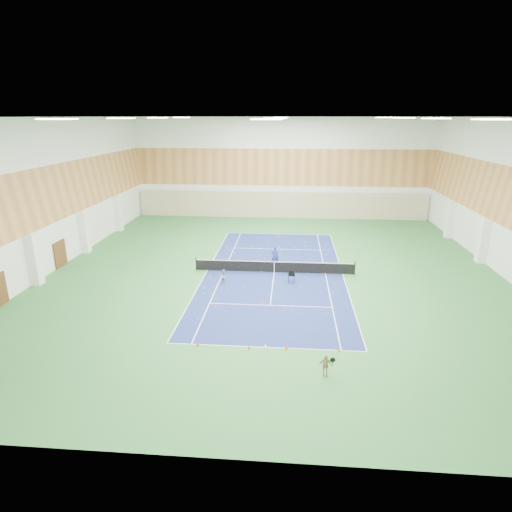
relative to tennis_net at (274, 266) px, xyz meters
The scene contains 21 objects.
ground 0.55m from the tennis_net, ahead, with size 40.00×40.00×0.00m, color #2E6D34.
room_shell 5.45m from the tennis_net, ahead, with size 36.00×40.00×12.00m, color white, non-canonical shape.
wood_cladding 7.45m from the tennis_net, ahead, with size 36.00×40.00×8.00m, color #C48249, non-canonical shape.
ceiling_light_grid 11.37m from the tennis_net, ahead, with size 21.40×25.40×0.06m, color white, non-canonical shape.
court_surface 0.55m from the tennis_net, ahead, with size 10.97×23.77×0.01m, color navy.
tennis_balls_scatter 0.50m from the tennis_net, ahead, with size 10.57×22.77×0.07m, color yellow, non-canonical shape.
tennis_net is the anchor object (origin of this frame).
back_curtain 19.78m from the tennis_net, 90.00° to the left, with size 35.40×0.16×3.20m, color #C6B793.
door_left_b 17.93m from the tennis_net, behind, with size 0.08×1.80×2.20m, color #593319.
coach 1.70m from the tennis_net, 90.70° to the left, with size 0.63×0.41×1.72m, color navy.
child_court 4.59m from the tennis_net, 143.38° to the right, with size 0.54×0.42×1.11m, color #9899A1.
child_apron 14.59m from the tennis_net, 77.87° to the right, with size 0.65×0.27×1.11m, color tan.
ball_cart 2.51m from the tennis_net, 56.33° to the right, with size 0.49×0.49×0.85m, color black, non-canonical shape.
cone_svc_a 7.85m from the tennis_net, 117.91° to the right, with size 0.17×0.17×0.19m, color orange.
cone_svc_b 6.23m from the tennis_net, 95.76° to the right, with size 0.19×0.19×0.20m, color #ED530C.
cone_svc_c 6.85m from the tennis_net, 83.93° to the right, with size 0.17×0.17×0.19m, color #D5510B.
cone_svc_d 7.54m from the tennis_net, 61.17° to the right, with size 0.17×0.17×0.19m, color orange.
cone_base_a 12.57m from the tennis_net, 107.16° to the right, with size 0.22×0.22×0.25m, color #E94F0C.
cone_base_b 12.19m from the tennis_net, 94.05° to the right, with size 0.19×0.19×0.21m, color #FA530D.
cone_base_c 12.05m from the tennis_net, 84.46° to the right, with size 0.20×0.20×0.22m, color #D85B0B.
cone_base_d 12.65m from the tennis_net, 71.79° to the right, with size 0.21×0.21×0.23m, color orange.
Camera 1 is at (1.19, -32.53, 12.05)m, focal length 30.00 mm.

